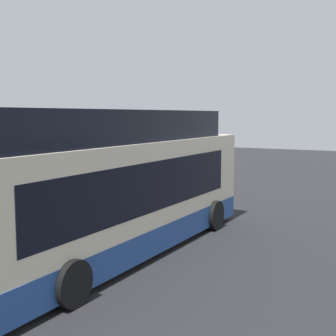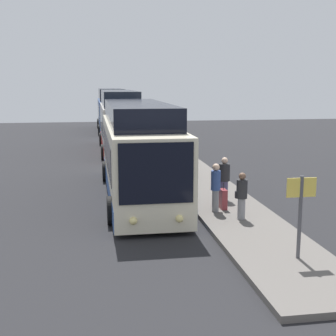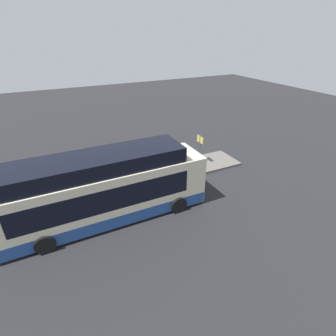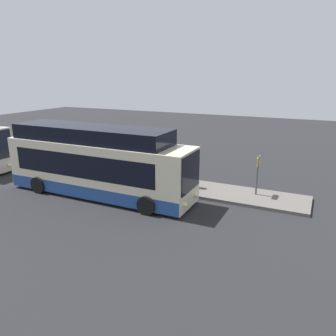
{
  "view_description": "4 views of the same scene",
  "coord_description": "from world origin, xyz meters",
  "px_view_note": "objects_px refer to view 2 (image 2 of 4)",
  "views": [
    {
      "loc": [
        -11.3,
        -7.35,
        3.79
      ],
      "look_at": [
        2.98,
        0.46,
        1.93
      ],
      "focal_mm": 50.0,
      "sensor_mm": 36.0,
      "label": 1
    },
    {
      "loc": [
        18.1,
        -1.97,
        4.73
      ],
      "look_at": [
        2.98,
        0.46,
        1.93
      ],
      "focal_mm": 50.0,
      "sensor_mm": 36.0,
      "label": 2
    },
    {
      "loc": [
        -3.31,
        -12.25,
        9.43
      ],
      "look_at": [
        2.98,
        0.46,
        1.93
      ],
      "focal_mm": 28.0,
      "sensor_mm": 36.0,
      "label": 3
    },
    {
      "loc": [
        10.04,
        -14.38,
        6.64
      ],
      "look_at": [
        2.98,
        0.46,
        1.93
      ],
      "focal_mm": 35.0,
      "sensor_mm": 36.0,
      "label": 4
    }
  ],
  "objects_px": {
    "bus_lead": "(138,155)",
    "bus_second": "(119,124)",
    "passenger_with_bags": "(242,194)",
    "suitcase": "(223,199)",
    "passenger_boarding": "(216,185)",
    "sign_post": "(301,205)",
    "bus_third": "(111,112)",
    "passenger_waiting": "(224,177)"
  },
  "relations": [
    {
      "from": "passenger_waiting",
      "to": "sign_post",
      "type": "bearing_deg",
      "value": -67.7
    },
    {
      "from": "bus_second",
      "to": "passenger_with_bags",
      "type": "relative_size",
      "value": 6.7
    },
    {
      "from": "bus_third",
      "to": "bus_lead",
      "type": "bearing_deg",
      "value": -0.0
    },
    {
      "from": "bus_second",
      "to": "sign_post",
      "type": "distance_m",
      "value": 21.98
    },
    {
      "from": "passenger_waiting",
      "to": "bus_second",
      "type": "bearing_deg",
      "value": 121.91
    },
    {
      "from": "bus_lead",
      "to": "bus_third",
      "type": "height_order",
      "value": "bus_third"
    },
    {
      "from": "bus_second",
      "to": "passenger_boarding",
      "type": "height_order",
      "value": "bus_second"
    },
    {
      "from": "bus_lead",
      "to": "bus_third",
      "type": "bearing_deg",
      "value": 180.0
    },
    {
      "from": "bus_lead",
      "to": "bus_second",
      "type": "xyz_separation_m",
      "value": [
        -13.51,
        0.0,
        0.1
      ]
    },
    {
      "from": "bus_lead",
      "to": "bus_third",
      "type": "distance_m",
      "value": 27.52
    },
    {
      "from": "passenger_boarding",
      "to": "passenger_waiting",
      "type": "xyz_separation_m",
      "value": [
        -1.56,
        0.76,
        -0.05
      ]
    },
    {
      "from": "bus_second",
      "to": "passenger_waiting",
      "type": "height_order",
      "value": "bus_second"
    },
    {
      "from": "bus_second",
      "to": "passenger_boarding",
      "type": "distance_m",
      "value": 17.15
    },
    {
      "from": "sign_post",
      "to": "bus_third",
      "type": "bearing_deg",
      "value": -174.54
    },
    {
      "from": "bus_third",
      "to": "passenger_waiting",
      "type": "distance_m",
      "value": 29.6
    },
    {
      "from": "bus_lead",
      "to": "bus_third",
      "type": "relative_size",
      "value": 0.99
    },
    {
      "from": "passenger_with_bags",
      "to": "passenger_boarding",
      "type": "bearing_deg",
      "value": 122.12
    },
    {
      "from": "passenger_boarding",
      "to": "sign_post",
      "type": "height_order",
      "value": "sign_post"
    },
    {
      "from": "passenger_boarding",
      "to": "passenger_waiting",
      "type": "distance_m",
      "value": 1.74
    },
    {
      "from": "bus_second",
      "to": "passenger_waiting",
      "type": "distance_m",
      "value": 15.75
    },
    {
      "from": "bus_third",
      "to": "passenger_waiting",
      "type": "xyz_separation_m",
      "value": [
        29.41,
        3.19,
        -0.76
      ]
    },
    {
      "from": "passenger_boarding",
      "to": "bus_lead",
      "type": "bearing_deg",
      "value": 139.54
    },
    {
      "from": "passenger_with_bags",
      "to": "passenger_waiting",
      "type": "bearing_deg",
      "value": 88.02
    },
    {
      "from": "bus_second",
      "to": "sign_post",
      "type": "xyz_separation_m",
      "value": [
        21.71,
        3.41,
        -0.26
      ]
    },
    {
      "from": "bus_lead",
      "to": "suitcase",
      "type": "distance_m",
      "value": 4.39
    },
    {
      "from": "bus_lead",
      "to": "passenger_boarding",
      "type": "distance_m",
      "value": 4.27
    },
    {
      "from": "passenger_with_bags",
      "to": "bus_lead",
      "type": "bearing_deg",
      "value": 125.2
    },
    {
      "from": "bus_lead",
      "to": "sign_post",
      "type": "distance_m",
      "value": 8.88
    },
    {
      "from": "bus_lead",
      "to": "sign_post",
      "type": "height_order",
      "value": "bus_lead"
    },
    {
      "from": "passenger_waiting",
      "to": "passenger_with_bags",
      "type": "bearing_deg",
      "value": -72.82
    },
    {
      "from": "bus_third",
      "to": "sign_post",
      "type": "distance_m",
      "value": 35.88
    },
    {
      "from": "passenger_boarding",
      "to": "sign_post",
      "type": "bearing_deg",
      "value": -63.67
    },
    {
      "from": "bus_third",
      "to": "passenger_boarding",
      "type": "bearing_deg",
      "value": 4.47
    },
    {
      "from": "passenger_with_bags",
      "to": "suitcase",
      "type": "bearing_deg",
      "value": 101.45
    },
    {
      "from": "bus_second",
      "to": "suitcase",
      "type": "bearing_deg",
      "value": 9.54
    },
    {
      "from": "bus_lead",
      "to": "sign_post",
      "type": "bearing_deg",
      "value": 22.61
    },
    {
      "from": "passenger_with_bags",
      "to": "sign_post",
      "type": "relative_size",
      "value": 0.72
    },
    {
      "from": "passenger_boarding",
      "to": "passenger_with_bags",
      "type": "relative_size",
      "value": 1.09
    },
    {
      "from": "passenger_boarding",
      "to": "passenger_with_bags",
      "type": "distance_m",
      "value": 1.22
    },
    {
      "from": "bus_third",
      "to": "suitcase",
      "type": "xyz_separation_m",
      "value": [
        30.67,
        2.8,
        -1.3
      ]
    },
    {
      "from": "passenger_waiting",
      "to": "sign_post",
      "type": "xyz_separation_m",
      "value": [
        6.31,
        0.23,
        0.53
      ]
    },
    {
      "from": "sign_post",
      "to": "passenger_waiting",
      "type": "bearing_deg",
      "value": -177.93
    }
  ]
}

